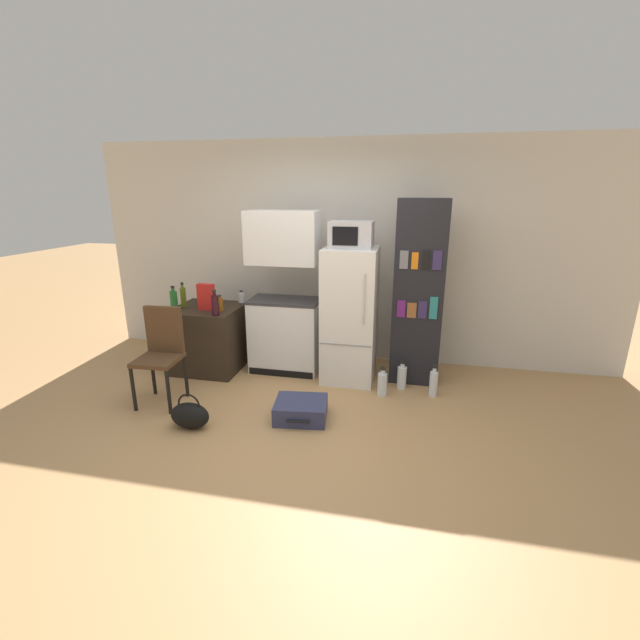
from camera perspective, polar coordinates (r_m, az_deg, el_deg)
ground_plane at (r=3.91m, az=-3.87°, el=-14.93°), size 24.00×24.00×0.00m
wall_back at (r=5.29m, az=3.97°, el=8.85°), size 6.40×0.10×2.64m
side_table at (r=5.25m, az=-14.53°, el=-2.32°), size 0.75×0.73×0.75m
kitchen_hutch at (r=4.92m, az=-4.75°, el=2.53°), size 0.81×0.46×1.85m
refrigerator at (r=4.71m, az=3.99°, el=0.63°), size 0.57×0.63×1.48m
microwave at (r=4.55m, az=4.22°, el=11.30°), size 0.45×0.35×0.27m
bookshelf at (r=4.72m, az=12.92°, el=3.44°), size 0.52×0.37×1.98m
bottle_green_tall at (r=5.13m, az=-18.92°, el=2.57°), size 0.08×0.08×0.27m
bottle_olive_oil at (r=5.23m, az=-17.79°, el=3.00°), size 0.07×0.07×0.29m
bottle_clear_short at (r=5.27m, az=-10.41°, el=2.98°), size 0.08×0.08×0.14m
bottle_ketchup_red at (r=5.42m, az=-15.79°, el=3.07°), size 0.06×0.06×0.16m
bottle_amber_beer at (r=4.93m, az=-13.16°, el=2.05°), size 0.07×0.07×0.18m
bottle_wine_dark at (r=4.76m, az=-13.82°, el=1.99°), size 0.08×0.08×0.29m
bowl at (r=5.25m, az=-13.78°, el=2.31°), size 0.18×0.18×0.05m
cereal_box at (r=5.00m, az=-14.93°, el=2.98°), size 0.19×0.07×0.30m
chair at (r=4.53m, az=-20.39°, el=-3.42°), size 0.42×0.43×0.96m
suitcase_large_flat at (r=4.10m, az=-2.57°, el=-11.86°), size 0.52×0.47×0.18m
handbag at (r=4.10m, az=-16.96°, el=-12.04°), size 0.36×0.20×0.33m
water_bottle_front at (r=4.54m, az=8.31°, el=-8.37°), size 0.10×0.10×0.31m
water_bottle_middle at (r=4.63m, az=14.89°, el=-8.12°), size 0.08×0.08×0.34m
water_bottle_back at (r=4.73m, az=10.85°, el=-7.45°), size 0.10×0.10×0.31m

